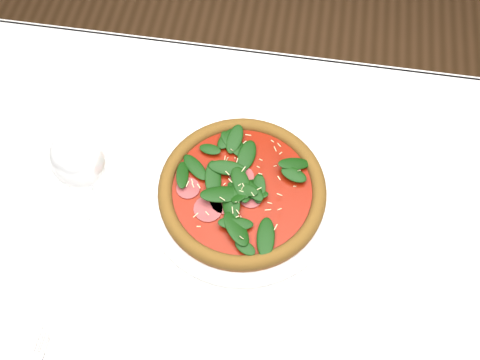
# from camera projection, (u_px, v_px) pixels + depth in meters

# --- Properties ---
(ground) EXTENTS (6.00, 6.00, 0.00)m
(ground) POSITION_uv_depth(u_px,v_px,m) (245.00, 334.00, 1.55)
(ground) COLOR brown
(ground) RESTS_ON ground
(dining_table) EXTENTS (1.21, 0.81, 0.75)m
(dining_table) POSITION_uv_depth(u_px,v_px,m) (247.00, 259.00, 0.97)
(dining_table) COLOR silver
(dining_table) RESTS_ON ground
(plate) EXTENTS (0.33, 0.33, 0.01)m
(plate) POSITION_uv_depth(u_px,v_px,m) (242.00, 194.00, 0.92)
(plate) COLOR white
(plate) RESTS_ON dining_table
(pizza) EXTENTS (0.29, 0.29, 0.04)m
(pizza) POSITION_uv_depth(u_px,v_px,m) (242.00, 189.00, 0.90)
(pizza) COLOR #985824
(pizza) RESTS_ON plate
(wine_glass) EXTENTS (0.08, 0.08, 0.20)m
(wine_glass) POSITION_uv_depth(u_px,v_px,m) (79.00, 161.00, 0.79)
(wine_glass) COLOR white
(wine_glass) RESTS_ON dining_table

